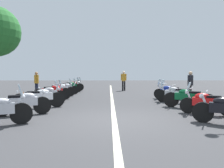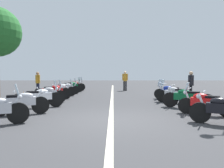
# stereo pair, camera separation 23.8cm
# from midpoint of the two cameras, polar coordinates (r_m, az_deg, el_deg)

# --- Properties ---
(ground_plane) EXTENTS (80.00, 80.00, 0.00)m
(ground_plane) POSITION_cam_midpoint_polar(r_m,az_deg,el_deg) (6.97, 0.71, -9.77)
(ground_plane) COLOR #38383A
(lane_centre_stripe) EXTENTS (27.72, 0.16, 0.01)m
(lane_centre_stripe) POSITION_cam_midpoint_polar(r_m,az_deg,el_deg) (13.14, 0.54, -3.80)
(lane_centre_stripe) COLOR beige
(lane_centre_stripe) RESTS_ON ground_plane
(motorcycle_left_row_1) EXTENTS (0.96, 1.93, 1.01)m
(motorcycle_left_row_1) POSITION_cam_midpoint_polar(r_m,az_deg,el_deg) (8.39, -22.68, -4.65)
(motorcycle_left_row_1) COLOR black
(motorcycle_left_row_1) RESTS_ON ground_plane
(motorcycle_left_row_2) EXTENTS (1.07, 2.09, 1.23)m
(motorcycle_left_row_2) POSITION_cam_midpoint_polar(r_m,az_deg,el_deg) (9.82, -18.63, -3.40)
(motorcycle_left_row_2) COLOR black
(motorcycle_left_row_2) RESTS_ON ground_plane
(motorcycle_left_row_3) EXTENTS (1.04, 2.07, 1.21)m
(motorcycle_left_row_3) POSITION_cam_midpoint_polar(r_m,az_deg,el_deg) (11.35, -16.98, -2.61)
(motorcycle_left_row_3) COLOR black
(motorcycle_left_row_3) RESTS_ON ground_plane
(motorcycle_left_row_4) EXTENTS (1.00, 2.08, 1.02)m
(motorcycle_left_row_4) POSITION_cam_midpoint_polar(r_m,az_deg,el_deg) (12.72, -15.21, -2.00)
(motorcycle_left_row_4) COLOR black
(motorcycle_left_row_4) RESTS_ON ground_plane
(motorcycle_left_row_5) EXTENTS (0.88, 2.09, 1.21)m
(motorcycle_left_row_5) POSITION_cam_midpoint_polar(r_m,az_deg,el_deg) (14.39, -13.42, -1.43)
(motorcycle_left_row_5) COLOR black
(motorcycle_left_row_5) RESTS_ON ground_plane
(motorcycle_left_row_6) EXTENTS (0.95, 2.08, 1.20)m
(motorcycle_left_row_6) POSITION_cam_midpoint_polar(r_m,az_deg,el_deg) (15.75, -12.11, -1.09)
(motorcycle_left_row_6) COLOR black
(motorcycle_left_row_6) RESTS_ON ground_plane
(motorcycle_left_row_7) EXTENTS (1.07, 1.94, 1.23)m
(motorcycle_left_row_7) POSITION_cam_midpoint_polar(r_m,az_deg,el_deg) (17.38, -10.60, -0.65)
(motorcycle_left_row_7) COLOR black
(motorcycle_left_row_7) RESTS_ON ground_plane
(motorcycle_left_row_8) EXTENTS (0.94, 1.97, 1.22)m
(motorcycle_left_row_8) POSITION_cam_midpoint_polar(r_m,az_deg,el_deg) (18.75, -9.92, -0.41)
(motorcycle_left_row_8) COLOR black
(motorcycle_left_row_8) RESTS_ON ground_plane
(motorcycle_right_row_1) EXTENTS (1.09, 1.78, 1.19)m
(motorcycle_right_row_1) POSITION_cam_midpoint_polar(r_m,az_deg,el_deg) (8.48, 24.60, -4.63)
(motorcycle_right_row_1) COLOR black
(motorcycle_right_row_1) RESTS_ON ground_plane
(motorcycle_right_row_2) EXTENTS (1.28, 1.97, 1.02)m
(motorcycle_right_row_2) POSITION_cam_midpoint_polar(r_m,az_deg,el_deg) (9.75, 20.47, -3.53)
(motorcycle_right_row_2) COLOR black
(motorcycle_right_row_2) RESTS_ON ground_plane
(motorcycle_right_row_3) EXTENTS (1.36, 1.89, 1.21)m
(motorcycle_right_row_3) POSITION_cam_midpoint_polar(r_m,az_deg,el_deg) (11.31, 17.51, -2.62)
(motorcycle_right_row_3) COLOR black
(motorcycle_right_row_3) RESTS_ON ground_plane
(motorcycle_right_row_4) EXTENTS (1.14, 1.77, 1.19)m
(motorcycle_right_row_4) POSITION_cam_midpoint_polar(r_m,az_deg,el_deg) (12.82, 15.98, -2.03)
(motorcycle_right_row_4) COLOR black
(motorcycle_right_row_4) RESTS_ON ground_plane
(traffic_cone_0) EXTENTS (0.36, 0.36, 0.61)m
(traffic_cone_0) POSITION_cam_midpoint_polar(r_m,az_deg,el_deg) (15.07, -17.10, -1.97)
(traffic_cone_0) COLOR orange
(traffic_cone_0) RESTS_ON ground_plane
(traffic_cone_1) EXTENTS (0.36, 0.36, 0.61)m
(traffic_cone_1) POSITION_cam_midpoint_polar(r_m,az_deg,el_deg) (11.46, 23.80, -3.56)
(traffic_cone_1) COLOR orange
(traffic_cone_1) RESTS_ON ground_plane
(traffic_cone_2) EXTENTS (0.36, 0.36, 0.61)m
(traffic_cone_2) POSITION_cam_midpoint_polar(r_m,az_deg,el_deg) (11.72, -22.31, -3.40)
(traffic_cone_2) COLOR orange
(traffic_cone_2) RESTS_ON ground_plane
(bystander_0) EXTENTS (0.39, 0.41, 1.65)m
(bystander_0) POSITION_cam_midpoint_polar(r_m,az_deg,el_deg) (16.21, -19.10, 0.72)
(bystander_0) COLOR #1E2338
(bystander_0) RESTS_ON ground_plane
(bystander_2) EXTENTS (0.32, 0.49, 1.74)m
(bystander_2) POSITION_cam_midpoint_polar(r_m,az_deg,el_deg) (18.67, 3.92, 1.31)
(bystander_2) COLOR black
(bystander_2) RESTS_ON ground_plane
(bystander_4) EXTENTS (0.52, 0.32, 1.65)m
(bystander_4) POSITION_cam_midpoint_polar(r_m,az_deg,el_deg) (13.14, 21.10, 0.24)
(bystander_4) COLOR black
(bystander_4) RESTS_ON ground_plane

